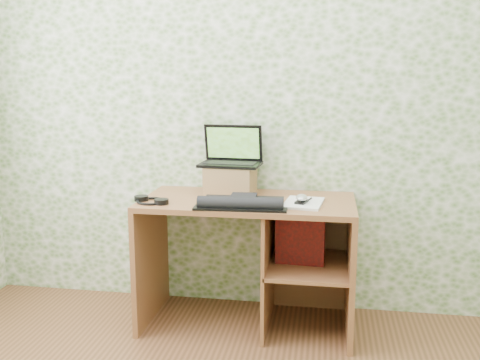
% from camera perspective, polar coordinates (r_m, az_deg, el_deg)
% --- Properties ---
extents(wall_back, '(3.50, 0.00, 3.50)m').
position_cam_1_polar(wall_back, '(3.26, 1.68, 8.61)').
color(wall_back, white).
rests_on(wall_back, ground).
extents(desk, '(1.20, 0.60, 0.75)m').
position_cam_1_polar(desk, '(3.11, 2.33, -6.85)').
color(desk, brown).
rests_on(desk, floor).
extents(riser, '(0.29, 0.25, 0.17)m').
position_cam_1_polar(riser, '(3.17, -1.02, 0.04)').
color(riser, olive).
rests_on(riser, desk).
extents(laptop, '(0.37, 0.27, 0.24)m').
position_cam_1_polar(laptop, '(3.18, -0.91, 2.63)').
color(laptop, black).
rests_on(laptop, riser).
extents(keyboard, '(0.49, 0.26, 0.07)m').
position_cam_1_polar(keyboard, '(2.85, 0.23, -2.42)').
color(keyboard, black).
rests_on(keyboard, desk).
extents(headphones, '(0.22, 0.21, 0.03)m').
position_cam_1_polar(headphones, '(2.99, -9.45, -2.17)').
color(headphones, black).
rests_on(headphones, desk).
extents(notepad, '(0.23, 0.30, 0.01)m').
position_cam_1_polar(notepad, '(2.93, 6.78, -2.46)').
color(notepad, silver).
rests_on(notepad, desk).
extents(mouse, '(0.09, 0.11, 0.03)m').
position_cam_1_polar(mouse, '(2.91, 6.59, -2.09)').
color(mouse, silver).
rests_on(mouse, notepad).
extents(pen, '(0.04, 0.12, 0.01)m').
position_cam_1_polar(pen, '(2.95, 7.27, -2.16)').
color(pen, black).
rests_on(pen, notepad).
extents(red_box, '(0.28, 0.10, 0.33)m').
position_cam_1_polar(red_box, '(3.05, 6.46, -5.88)').
color(red_box, maroon).
rests_on(red_box, desk).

